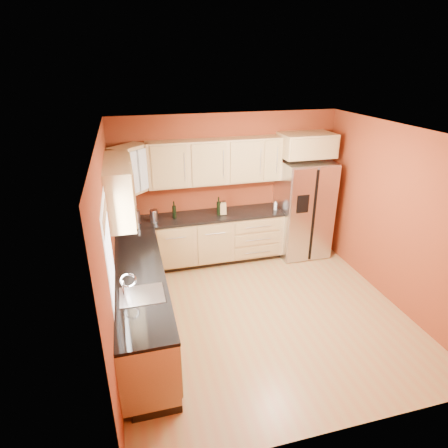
{
  "coord_description": "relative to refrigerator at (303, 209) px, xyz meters",
  "views": [
    {
      "loc": [
        -1.7,
        -4.22,
        3.39
      ],
      "look_at": [
        -0.35,
        0.9,
        1.07
      ],
      "focal_mm": 30.0,
      "sensor_mm": 36.0,
      "label": 1
    }
  ],
  "objects": [
    {
      "name": "countertop_back",
      "position": [
        -1.9,
        0.06,
        0.01
      ],
      "size": [
        2.9,
        0.62,
        0.04
      ],
      "primitive_type": "cube",
      "color": "black",
      "rests_on": "base_cabinets_back"
    },
    {
      "name": "refrigerator",
      "position": [
        0.0,
        0.0,
        0.0
      ],
      "size": [
        0.9,
        0.75,
        1.78
      ],
      "primitive_type": "cube",
      "color": "#B6B6BB",
      "rests_on": "floor"
    },
    {
      "name": "upper_cabinets_left",
      "position": [
        -3.19,
        -0.9,
        0.94
      ],
      "size": [
        0.33,
        1.35,
        0.75
      ],
      "primitive_type": "cube",
      "color": "#9F874D",
      "rests_on": "wall_left"
    },
    {
      "name": "canister_right",
      "position": [
        -2.71,
        0.02,
        0.13
      ],
      "size": [
        0.14,
        0.14,
        0.21
      ],
      "primitive_type": "cylinder",
      "rotation": [
        0.0,
        0.0,
        -0.08
      ],
      "color": "#B6B6BB",
      "rests_on": "countertop_back"
    },
    {
      "name": "ceiling",
      "position": [
        -1.35,
        -1.62,
        1.71
      ],
      "size": [
        4.0,
        4.0,
        0.0
      ],
      "primitive_type": "plane",
      "color": "silver",
      "rests_on": "wall_back"
    },
    {
      "name": "base_cabinets_back",
      "position": [
        -1.9,
        0.07,
        -0.45
      ],
      "size": [
        2.9,
        0.6,
        0.88
      ],
      "primitive_type": "cube",
      "color": "#9F874D",
      "rests_on": "floor"
    },
    {
      "name": "sink_faucet",
      "position": [
        -3.04,
        -2.12,
        0.18
      ],
      "size": [
        0.5,
        0.42,
        0.3
      ],
      "primitive_type": null,
      "color": "silver",
      "rests_on": "countertop_left"
    },
    {
      "name": "corner_upper_cabinet",
      "position": [
        -3.02,
        0.04,
        0.94
      ],
      "size": [
        0.67,
        0.67,
        0.75
      ],
      "primitive_type": "cube",
      "rotation": [
        0.0,
        0.0,
        0.79
      ],
      "color": "#9F874D",
      "rests_on": "wall_back"
    },
    {
      "name": "wall_right",
      "position": [
        0.65,
        -1.62,
        0.41
      ],
      "size": [
        0.04,
        4.0,
        2.6
      ],
      "primitive_type": "cube",
      "color": "maroon",
      "rests_on": "floor"
    },
    {
      "name": "upper_cabinets_back",
      "position": [
        -1.6,
        0.21,
        0.94
      ],
      "size": [
        2.3,
        0.33,
        0.75
      ],
      "primitive_type": "cube",
      "color": "#9F874D",
      "rests_on": "wall_back"
    },
    {
      "name": "countertop_left",
      "position": [
        -3.04,
        -1.62,
        0.01
      ],
      "size": [
        0.62,
        2.8,
        0.04
      ],
      "primitive_type": "cube",
      "color": "black",
      "rests_on": "base_cabinets_left"
    },
    {
      "name": "wall_back",
      "position": [
        -1.35,
        0.38,
        0.41
      ],
      "size": [
        4.0,
        0.04,
        2.6
      ],
      "primitive_type": "cube",
      "color": "maroon",
      "rests_on": "floor"
    },
    {
      "name": "window",
      "position": [
        -3.33,
        -2.12,
        0.66
      ],
      "size": [
        0.03,
        0.9,
        1.0
      ],
      "primitive_type": "cube",
      "color": "white",
      "rests_on": "wall_left"
    },
    {
      "name": "wall_left",
      "position": [
        -3.35,
        -1.62,
        0.41
      ],
      "size": [
        0.04,
        4.0,
        2.6
      ],
      "primitive_type": "cube",
      "color": "maroon",
      "rests_on": "floor"
    },
    {
      "name": "wine_bottle_a",
      "position": [
        -2.36,
        0.08,
        0.18
      ],
      "size": [
        0.08,
        0.08,
        0.3
      ],
      "primitive_type": null,
      "rotation": [
        0.0,
        0.0,
        0.22
      ],
      "color": "black",
      "rests_on": "countertop_back"
    },
    {
      "name": "wall_front",
      "position": [
        -1.35,
        -3.62,
        0.41
      ],
      "size": [
        4.0,
        0.04,
        2.6
      ],
      "primitive_type": "cube",
      "color": "maroon",
      "rests_on": "floor"
    },
    {
      "name": "soap_dispenser",
      "position": [
        -0.55,
        -0.0,
        0.11
      ],
      "size": [
        0.06,
        0.06,
        0.17
      ],
      "primitive_type": "cylinder",
      "rotation": [
        0.0,
        0.0,
        -0.15
      ],
      "color": "white",
      "rests_on": "countertop_back"
    },
    {
      "name": "wine_bottle_b",
      "position": [
        -1.59,
        0.04,
        0.19
      ],
      "size": [
        0.08,
        0.08,
        0.32
      ],
      "primitive_type": null,
      "rotation": [
        0.0,
        0.0,
        0.09
      ],
      "color": "black",
      "rests_on": "countertop_back"
    },
    {
      "name": "floor",
      "position": [
        -1.35,
        -1.62,
        -0.89
      ],
      "size": [
        4.0,
        4.0,
        0.0
      ],
      "primitive_type": "plane",
      "color": "#AD7643",
      "rests_on": "ground"
    },
    {
      "name": "base_cabinets_left",
      "position": [
        -3.05,
        -1.62,
        -0.45
      ],
      "size": [
        0.6,
        2.8,
        0.88
      ],
      "primitive_type": "cube",
      "color": "#9F874D",
      "rests_on": "floor"
    },
    {
      "name": "over_fridge_cabinet",
      "position": [
        0.0,
        0.07,
        1.16
      ],
      "size": [
        0.92,
        0.6,
        0.4
      ],
      "primitive_type": "cube",
      "color": "#9F874D",
      "rests_on": "wall_back"
    },
    {
      "name": "knife_block",
      "position": [
        -1.52,
        0.04,
        0.14
      ],
      "size": [
        0.11,
        0.1,
        0.21
      ],
      "primitive_type": "cube",
      "rotation": [
        0.0,
        0.0,
        -0.05
      ],
      "color": "tan",
      "rests_on": "countertop_back"
    },
    {
      "name": "canister_left",
      "position": [
        -3.0,
        0.02,
        0.14
      ],
      "size": [
        0.17,
        0.17,
        0.22
      ],
      "primitive_type": "cylinder",
      "rotation": [
        0.0,
        0.0,
        0.37
      ],
      "color": "#B6B6BB",
      "rests_on": "countertop_back"
    }
  ]
}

